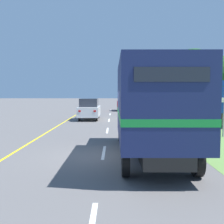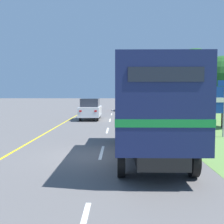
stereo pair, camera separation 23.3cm
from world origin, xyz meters
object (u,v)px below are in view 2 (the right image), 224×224
Objects in this scene: lead_car_white at (90,109)px; lead_car_red_ahead at (126,103)px; roadside_tree_near at (224,81)px; roadside_tree_mid at (194,74)px; roadside_tree_far at (202,87)px; highway_sign at (211,101)px; horse_trailer_truck at (148,106)px.

lead_car_white is 12.61m from lead_car_red_ahead.
lead_car_red_ahead is 18.85m from roadside_tree_near.
roadside_tree_mid is at bearing 5.23° from lead_car_white.
lead_car_red_ahead is 0.79× the size of roadside_tree_near.
lead_car_red_ahead is 10.37m from roadside_tree_far.
roadside_tree_near reaches higher than lead_car_red_ahead.
lead_car_white is at bearing 128.01° from highway_sign.
lead_car_white is 1.36× the size of highway_sign.
roadside_tree_far is at bearing 68.40° from horse_trailer_truck.
highway_sign is 0.48× the size of roadside_tree_mid.
roadside_tree_far reaches higher than horse_trailer_truck.
roadside_tree_far is at bearing 27.88° from lead_car_white.
roadside_tree_far reaches higher than lead_car_red_ahead.
lead_car_white is 0.66× the size of roadside_tree_mid.
roadside_tree_near reaches higher than horse_trailer_truck.
horse_trailer_truck is 6.36m from highway_sign.
roadside_tree_mid is at bearing 79.62° from highway_sign.
roadside_tree_mid reaches higher than roadside_tree_far.
roadside_tree_mid is (-0.31, 6.42, 0.88)m from roadside_tree_near.
horse_trailer_truck is 22.56m from roadside_tree_far.
roadside_tree_mid is (1.93, 10.56, 2.13)m from highway_sign.
roadside_tree_far is (8.34, -5.81, 2.05)m from lead_car_red_ahead.
roadside_tree_mid is at bearing 92.80° from roadside_tree_near.
roadside_tree_far reaches higher than lead_car_white.
horse_trailer_truck is 2.03× the size of lead_car_red_ahead.
lead_car_white is 12.34m from highway_sign.
roadside_tree_far is (2.39, 5.42, -1.04)m from roadside_tree_mid.
horse_trailer_truck is 1.87× the size of lead_car_white.
roadside_tree_mid is (9.50, 0.87, 3.15)m from lead_car_white.
roadside_tree_mid reaches higher than highway_sign.
horse_trailer_truck is at bearing -110.83° from roadside_tree_mid.
roadside_tree_far is at bearing 74.87° from highway_sign.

